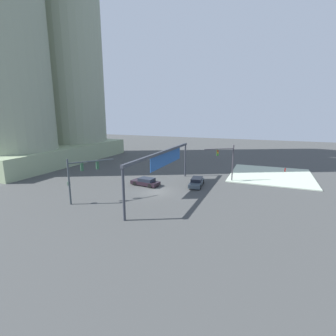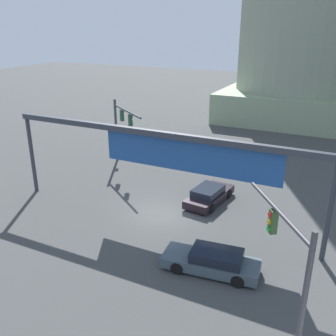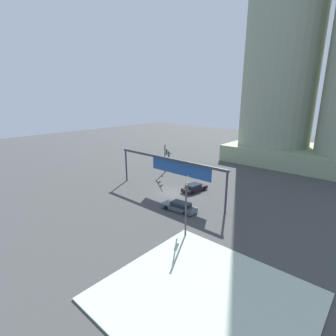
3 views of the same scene
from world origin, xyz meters
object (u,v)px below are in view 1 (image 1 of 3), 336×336
at_px(sedan_car_approaching, 197,182).
at_px(sedan_car_waiting_far, 146,182).
at_px(traffic_signal_near_corner, 80,173).
at_px(fire_hydrant_on_curb, 285,170).
at_px(traffic_signal_opposite_side, 226,158).

bearing_deg(sedan_car_approaching, sedan_car_waiting_far, -74.99).
xyz_separation_m(traffic_signal_near_corner, fire_hydrant_on_curb, (27.33, -24.41, -3.33)).
bearing_deg(traffic_signal_opposite_side, traffic_signal_near_corner, 12.78).
distance_m(traffic_signal_near_corner, fire_hydrant_on_curb, 36.79).
bearing_deg(fire_hydrant_on_curb, sedan_car_approaching, 138.54).
height_order(traffic_signal_opposite_side, sedan_car_approaching, traffic_signal_opposite_side).
bearing_deg(traffic_signal_near_corner, sedan_car_approaching, -5.78).
relative_size(traffic_signal_opposite_side, sedan_car_waiting_far, 1.30).
xyz_separation_m(sedan_car_waiting_far, fire_hydrant_on_curb, (17.70, -20.44, -0.09)).
bearing_deg(traffic_signal_near_corner, fire_hydrant_on_curb, -5.41).
bearing_deg(sedan_car_waiting_far, traffic_signal_near_corner, 75.09).
relative_size(sedan_car_waiting_far, fire_hydrant_on_curb, 6.53).
bearing_deg(sedan_car_approaching, traffic_signal_opposite_side, 130.64).
xyz_separation_m(traffic_signal_opposite_side, fire_hydrant_on_curb, (10.89, -9.42, -3.51)).
relative_size(traffic_signal_opposite_side, fire_hydrant_on_curb, 8.46).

